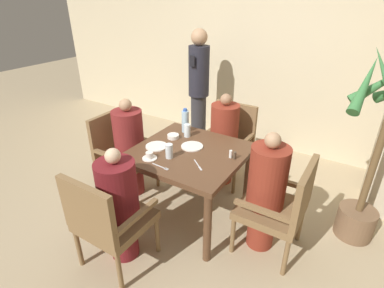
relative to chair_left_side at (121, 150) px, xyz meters
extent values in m
plane|color=tan|center=(0.91, 0.00, -0.50)|extent=(16.00, 16.00, 0.00)
cube|color=beige|center=(0.91, 2.01, 0.90)|extent=(8.00, 0.06, 2.80)
cube|color=brown|center=(0.91, 0.00, 0.23)|extent=(1.01, 0.98, 0.05)
cylinder|color=brown|center=(0.47, -0.43, -0.15)|extent=(0.07, 0.07, 0.71)
cylinder|color=brown|center=(1.36, -0.43, -0.15)|extent=(0.07, 0.07, 0.71)
cylinder|color=brown|center=(0.47, 0.43, -0.15)|extent=(0.07, 0.07, 0.71)
cylinder|color=brown|center=(1.36, 0.43, -0.15)|extent=(0.07, 0.07, 0.71)
cube|color=brown|center=(0.08, 0.00, -0.08)|extent=(0.53, 0.53, 0.07)
cube|color=brown|center=(-0.16, 0.00, 0.18)|extent=(0.05, 0.53, 0.46)
cube|color=brown|center=(0.08, 0.24, 0.07)|extent=(0.47, 0.04, 0.04)
cube|color=brown|center=(0.08, -0.24, 0.07)|extent=(0.47, 0.04, 0.04)
cylinder|color=brown|center=(0.32, 0.23, -0.31)|extent=(0.04, 0.04, 0.38)
cylinder|color=brown|center=(0.32, -0.23, -0.31)|extent=(0.04, 0.04, 0.38)
cylinder|color=brown|center=(-0.15, 0.23, -0.31)|extent=(0.04, 0.04, 0.38)
cylinder|color=brown|center=(-0.15, -0.23, -0.31)|extent=(0.04, 0.04, 0.38)
cylinder|color=maroon|center=(0.14, 0.00, -0.27)|extent=(0.24, 0.24, 0.45)
cylinder|color=maroon|center=(0.14, 0.00, 0.23)|extent=(0.32, 0.32, 0.55)
sphere|color=tan|center=(0.14, 0.00, 0.57)|extent=(0.13, 0.13, 0.13)
cube|color=brown|center=(0.91, 0.81, -0.08)|extent=(0.53, 0.53, 0.07)
cube|color=brown|center=(0.91, 1.05, 0.18)|extent=(0.53, 0.05, 0.46)
cube|color=brown|center=(1.16, 0.81, 0.07)|extent=(0.04, 0.47, 0.04)
cube|color=brown|center=(0.67, 0.81, 0.07)|extent=(0.04, 0.47, 0.04)
cylinder|color=brown|center=(1.15, 0.58, -0.31)|extent=(0.04, 0.04, 0.38)
cylinder|color=brown|center=(0.68, 0.58, -0.31)|extent=(0.04, 0.04, 0.38)
cylinder|color=brown|center=(1.15, 1.04, -0.31)|extent=(0.04, 0.04, 0.38)
cylinder|color=brown|center=(0.68, 1.04, -0.31)|extent=(0.04, 0.04, 0.38)
cylinder|color=maroon|center=(0.91, 0.75, -0.27)|extent=(0.24, 0.24, 0.45)
cylinder|color=maroon|center=(0.91, 0.75, 0.22)|extent=(0.32, 0.32, 0.53)
sphere|color=#997051|center=(0.91, 0.75, 0.55)|extent=(0.13, 0.13, 0.13)
cube|color=brown|center=(1.74, 0.00, -0.08)|extent=(0.53, 0.53, 0.07)
cube|color=brown|center=(1.98, 0.00, 0.18)|extent=(0.05, 0.53, 0.46)
cube|color=brown|center=(1.74, -0.24, 0.07)|extent=(0.47, 0.04, 0.04)
cube|color=brown|center=(1.74, 0.24, 0.07)|extent=(0.47, 0.04, 0.04)
cylinder|color=brown|center=(1.51, -0.23, -0.31)|extent=(0.04, 0.04, 0.38)
cylinder|color=brown|center=(1.51, 0.23, -0.31)|extent=(0.04, 0.04, 0.38)
cylinder|color=brown|center=(1.97, -0.23, -0.31)|extent=(0.04, 0.04, 0.38)
cylinder|color=brown|center=(1.97, 0.23, -0.31)|extent=(0.04, 0.04, 0.38)
cylinder|color=maroon|center=(1.68, 0.00, -0.27)|extent=(0.24, 0.24, 0.45)
cylinder|color=maroon|center=(1.68, 0.00, 0.23)|extent=(0.32, 0.32, 0.55)
sphere|color=tan|center=(1.68, 0.00, 0.57)|extent=(0.13, 0.13, 0.13)
cube|color=brown|center=(0.71, -0.81, -0.08)|extent=(0.53, 0.53, 0.07)
cube|color=brown|center=(0.71, -1.05, 0.18)|extent=(0.53, 0.05, 0.46)
cube|color=brown|center=(0.47, -0.81, 0.07)|extent=(0.04, 0.47, 0.04)
cube|color=brown|center=(0.95, -0.81, 0.07)|extent=(0.04, 0.47, 0.04)
cylinder|color=brown|center=(0.48, -0.58, -0.31)|extent=(0.04, 0.04, 0.38)
cylinder|color=brown|center=(0.94, -0.58, -0.31)|extent=(0.04, 0.04, 0.38)
cylinder|color=brown|center=(0.48, -1.04, -0.31)|extent=(0.04, 0.04, 0.38)
cylinder|color=brown|center=(0.94, -1.04, -0.31)|extent=(0.04, 0.04, 0.38)
cylinder|color=maroon|center=(0.71, -0.75, -0.27)|extent=(0.24, 0.24, 0.45)
cylinder|color=maroon|center=(0.71, -0.75, 0.20)|extent=(0.32, 0.32, 0.49)
sphere|color=beige|center=(0.71, -0.75, 0.50)|extent=(0.12, 0.12, 0.12)
cylinder|color=#2D2D33|center=(0.17, 1.42, -0.10)|extent=(0.22, 0.22, 0.79)
cylinder|color=#23232D|center=(0.17, 1.42, 0.62)|extent=(0.29, 0.29, 0.67)
sphere|color=tan|center=(0.17, 1.42, 1.07)|extent=(0.22, 0.22, 0.22)
cube|color=black|center=(0.17, 1.25, 0.79)|extent=(0.07, 0.01, 0.14)
cylinder|color=brown|center=(2.41, 0.58, -0.35)|extent=(0.34, 0.34, 0.29)
cylinder|color=brown|center=(2.41, 0.58, 0.28)|extent=(0.06, 0.06, 0.97)
cone|color=#38753D|center=(2.31, 0.79, 0.94)|extent=(0.51, 0.31, 0.42)
cone|color=#38753D|center=(2.19, 0.61, 0.95)|extent=(0.17, 0.52, 0.44)
cylinder|color=white|center=(0.89, 0.08, 0.26)|extent=(0.21, 0.21, 0.01)
cylinder|color=white|center=(0.60, -0.10, 0.26)|extent=(0.21, 0.21, 0.01)
cylinder|color=white|center=(0.69, -0.31, 0.26)|extent=(0.13, 0.13, 0.01)
cylinder|color=white|center=(0.69, -0.31, 0.29)|extent=(0.07, 0.07, 0.06)
cylinder|color=white|center=(0.63, 0.14, 0.28)|extent=(0.12, 0.12, 0.04)
cylinder|color=#A3C6DB|center=(0.65, 0.34, 0.38)|extent=(0.08, 0.08, 0.23)
cylinder|color=#3359B2|center=(0.65, 0.34, 0.51)|extent=(0.04, 0.04, 0.03)
cylinder|color=silver|center=(0.73, 0.25, 0.32)|extent=(0.07, 0.07, 0.13)
cylinder|color=silver|center=(0.83, -0.20, 0.32)|extent=(0.07, 0.07, 0.13)
cylinder|color=white|center=(1.30, 0.09, 0.29)|extent=(0.03, 0.03, 0.07)
cylinder|color=#4C3D2D|center=(1.34, 0.09, 0.29)|extent=(0.03, 0.03, 0.07)
cube|color=silver|center=(0.85, -0.37, 0.26)|extent=(0.16, 0.02, 0.00)
cube|color=silver|center=(0.92, -0.38, 0.26)|extent=(0.04, 0.03, 0.00)
cube|color=silver|center=(1.10, -0.17, 0.26)|extent=(0.13, 0.11, 0.00)
cube|color=silver|center=(1.16, -0.22, 0.26)|extent=(0.06, 0.05, 0.00)
camera|label=1|loc=(2.25, -2.09, 1.60)|focal=28.00mm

